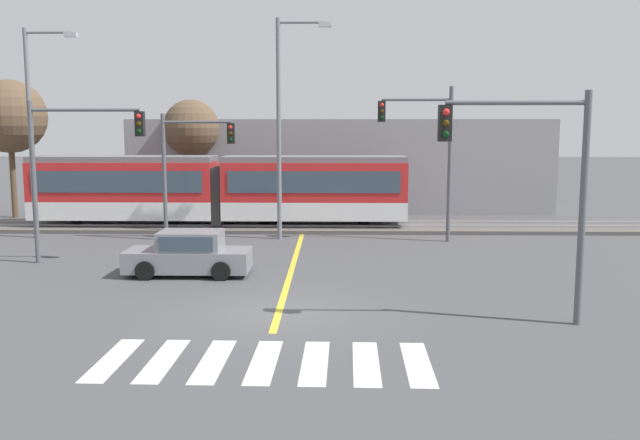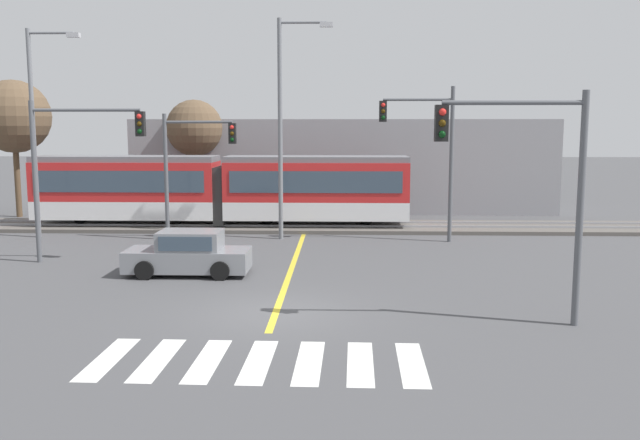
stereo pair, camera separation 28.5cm
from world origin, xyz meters
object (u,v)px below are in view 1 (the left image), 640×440
(street_lamp_west, at_px, (35,121))
(street_lamp_centre, at_px, (283,117))
(traffic_light_far_left, at_px, (189,157))
(bare_tree_west, at_px, (191,129))
(light_rail_tram, at_px, (219,187))
(traffic_light_far_right, at_px, (427,143))
(traffic_light_mid_left, at_px, (72,155))
(traffic_light_near_right, at_px, (534,169))
(sedan_crossing, at_px, (189,255))
(bare_tree_far_west, at_px, (9,117))

(street_lamp_west, relative_size, street_lamp_centre, 0.96)
(traffic_light_far_left, height_order, bare_tree_west, bare_tree_west)
(light_rail_tram, bearing_deg, traffic_light_far_right, -21.13)
(traffic_light_mid_left, relative_size, street_lamp_centre, 0.61)
(light_rail_tram, bearing_deg, traffic_light_near_right, -57.12)
(traffic_light_far_left, xyz_separation_m, street_lamp_centre, (4.17, 0.39, 1.77))
(traffic_light_far_right, bearing_deg, traffic_light_far_left, 179.19)
(sedan_crossing, bearing_deg, street_lamp_west, 137.55)
(light_rail_tram, bearing_deg, traffic_light_mid_left, -113.58)
(light_rail_tram, bearing_deg, bare_tree_far_west, 162.30)
(bare_tree_west, bearing_deg, traffic_light_mid_left, -95.96)
(traffic_light_far_left, bearing_deg, traffic_light_mid_left, -121.05)
(traffic_light_far_right, distance_m, street_lamp_west, 17.55)
(traffic_light_mid_left, height_order, bare_tree_far_west, bare_tree_far_west)
(light_rail_tram, height_order, bare_tree_far_west, bare_tree_far_west)
(sedan_crossing, height_order, bare_tree_west, bare_tree_west)
(traffic_light_far_left, xyz_separation_m, bare_tree_west, (-1.70, 8.78, 1.23))
(street_lamp_west, height_order, bare_tree_west, street_lamp_west)
(traffic_light_far_right, relative_size, street_lamp_west, 0.72)
(traffic_light_far_right, bearing_deg, street_lamp_west, 177.78)
(traffic_light_near_right, bearing_deg, street_lamp_centre, 118.53)
(light_rail_tram, height_order, bare_tree_west, bare_tree_west)
(street_lamp_west, height_order, street_lamp_centre, street_lamp_centre)
(street_lamp_west, relative_size, bare_tree_far_west, 1.23)
(traffic_light_mid_left, relative_size, bare_tree_west, 0.91)
(traffic_light_far_right, relative_size, traffic_light_far_left, 1.21)
(bare_tree_far_west, bearing_deg, light_rail_tram, -17.70)
(light_rail_tram, relative_size, traffic_light_far_left, 3.29)
(traffic_light_mid_left, relative_size, traffic_light_far_left, 1.07)
(traffic_light_near_right, bearing_deg, traffic_light_far_left, 131.47)
(traffic_light_far_right, distance_m, traffic_light_far_left, 10.51)
(traffic_light_mid_left, distance_m, traffic_light_near_right, 16.45)
(bare_tree_far_west, height_order, bare_tree_west, bare_tree_far_west)
(light_rail_tram, bearing_deg, traffic_light_far_left, -101.12)
(sedan_crossing, relative_size, street_lamp_centre, 0.43)
(traffic_light_mid_left, xyz_separation_m, traffic_light_far_left, (3.17, 5.26, -0.31))
(traffic_light_near_right, xyz_separation_m, bare_tree_west, (-13.10, 21.68, 0.98))
(sedan_crossing, distance_m, bare_tree_far_west, 20.26)
(traffic_light_near_right, bearing_deg, light_rail_tram, 122.88)
(street_lamp_centre, distance_m, bare_tree_far_west, 17.24)
(traffic_light_far_left, xyz_separation_m, traffic_light_near_right, (11.40, -12.90, 0.25))
(traffic_light_far_left, bearing_deg, traffic_light_near_right, -48.53)
(street_lamp_centre, bearing_deg, traffic_light_near_right, -61.47)
(light_rail_tram, distance_m, sedan_crossing, 10.97)
(street_lamp_west, bearing_deg, traffic_light_mid_left, -56.33)
(street_lamp_west, distance_m, street_lamp_centre, 11.20)
(sedan_crossing, bearing_deg, street_lamp_centre, 70.44)
(light_rail_tram, bearing_deg, sedan_crossing, -86.03)
(light_rail_tram, xyz_separation_m, sedan_crossing, (0.75, -10.86, -1.35))
(light_rail_tram, relative_size, street_lamp_centre, 1.90)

